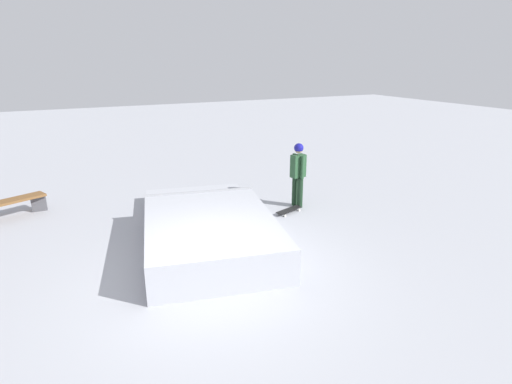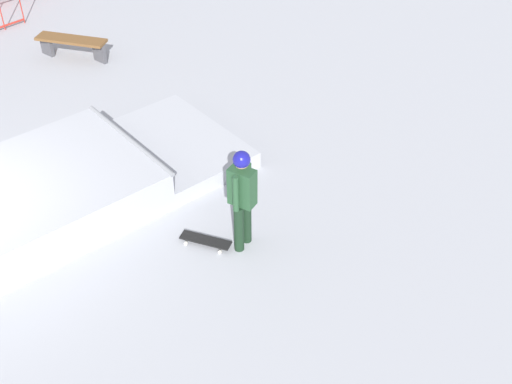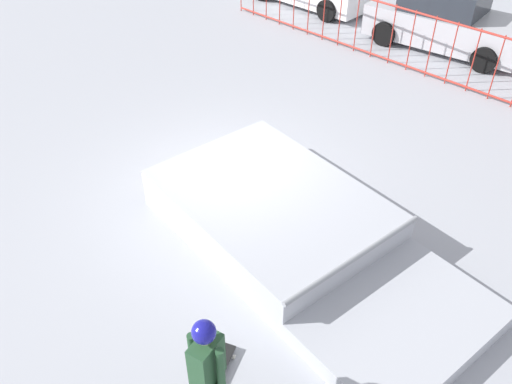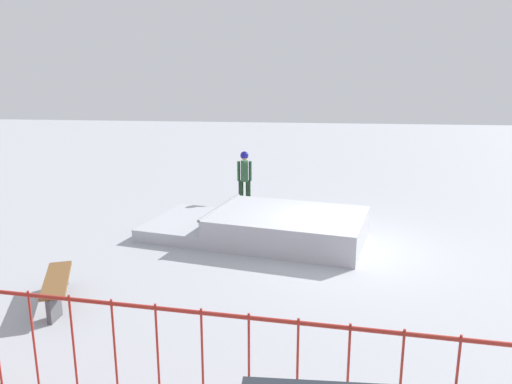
{
  "view_description": "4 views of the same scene",
  "coord_description": "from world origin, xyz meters",
  "px_view_note": "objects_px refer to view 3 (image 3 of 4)",
  "views": [
    {
      "loc": [
        -6.12,
        2.16,
        3.82
      ],
      "look_at": [
        1.9,
        -1.76,
        0.9
      ],
      "focal_mm": 28.79,
      "sensor_mm": 36.0,
      "label": 1
    },
    {
      "loc": [
        -2.75,
        -8.05,
        6.83
      ],
      "look_at": [
        2.94,
        -3.56,
        1.0
      ],
      "focal_mm": 45.53,
      "sensor_mm": 36.0,
      "label": 2
    },
    {
      "loc": [
        5.23,
        -5.59,
        5.9
      ],
      "look_at": [
        0.99,
        -0.44,
        0.6
      ],
      "focal_mm": 37.4,
      "sensor_mm": 36.0,
      "label": 3
    },
    {
      "loc": [
        0.68,
        11.0,
        4.01
      ],
      "look_at": [
        2.23,
        -1.69,
        0.9
      ],
      "focal_mm": 34.33,
      "sensor_mm": 36.0,
      "label": 4
    }
  ],
  "objects_px": {
    "skater": "(207,367)",
    "skateboard": "(217,370)",
    "skate_ramp": "(290,227)",
    "parked_car_silver": "(446,20)"
  },
  "relations": [
    {
      "from": "skateboard",
      "to": "parked_car_silver",
      "type": "relative_size",
      "value": 0.2
    },
    {
      "from": "skate_ramp",
      "to": "skateboard",
      "type": "height_order",
      "value": "skate_ramp"
    },
    {
      "from": "parked_car_silver",
      "to": "skateboard",
      "type": "bearing_deg",
      "value": -81.3
    },
    {
      "from": "skater",
      "to": "skateboard",
      "type": "xyz_separation_m",
      "value": [
        -0.35,
        0.45,
        -0.93
      ]
    },
    {
      "from": "skater",
      "to": "skateboard",
      "type": "distance_m",
      "value": 1.09
    },
    {
      "from": "skater",
      "to": "skateboard",
      "type": "relative_size",
      "value": 2.1
    },
    {
      "from": "skate_ramp",
      "to": "skater",
      "type": "bearing_deg",
      "value": -58.35
    },
    {
      "from": "skateboard",
      "to": "skater",
      "type": "bearing_deg",
      "value": 18.74
    },
    {
      "from": "parked_car_silver",
      "to": "skater",
      "type": "bearing_deg",
      "value": -80.07
    },
    {
      "from": "skater",
      "to": "parked_car_silver",
      "type": "xyz_separation_m",
      "value": [
        -2.45,
        11.67,
        -0.28
      ]
    }
  ]
}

